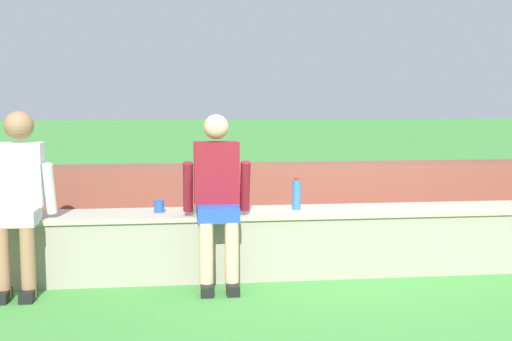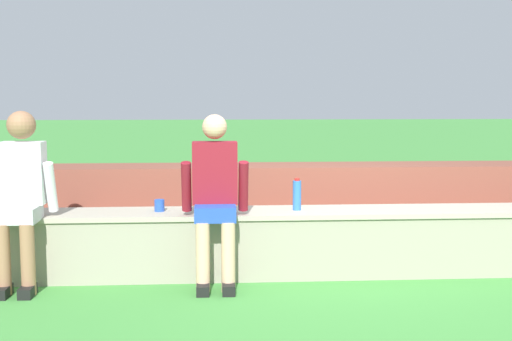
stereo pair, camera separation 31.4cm
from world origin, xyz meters
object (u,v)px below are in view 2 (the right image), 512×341
person_left_of_center (21,192)px  person_center (215,194)px  plastic_cup_right_end (159,205)px  water_bottle_center_gap (297,195)px

person_left_of_center → person_center: bearing=-1.1°
person_left_of_center → person_center: 1.54m
plastic_cup_right_end → person_left_of_center: bearing=-165.3°
person_center → water_bottle_center_gap: bearing=23.1°
water_bottle_center_gap → plastic_cup_right_end: water_bottle_center_gap is taller
person_left_of_center → water_bottle_center_gap: bearing=6.8°
person_center → water_bottle_center_gap: (0.70, 0.30, -0.06)m
water_bottle_center_gap → person_center: bearing=-156.9°
person_left_of_center → person_center: person_left_of_center is taller
person_left_of_center → plastic_cup_right_end: 1.12m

